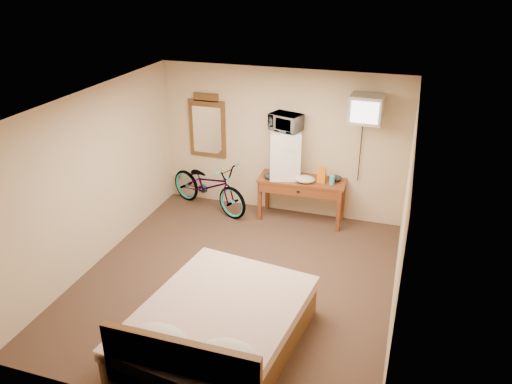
% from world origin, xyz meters
% --- Properties ---
extents(room, '(4.60, 4.64, 2.50)m').
position_xyz_m(room, '(-0.00, 0.00, 1.25)').
color(room, '#422C21').
rests_on(room, ground).
extents(desk, '(1.45, 0.61, 0.75)m').
position_xyz_m(desk, '(0.45, 2.00, 0.64)').
color(desk, brown).
rests_on(desk, floor).
extents(mini_fridge, '(0.60, 0.59, 0.80)m').
position_xyz_m(mini_fridge, '(0.14, 2.05, 1.15)').
color(mini_fridge, white).
rests_on(mini_fridge, desk).
extents(microwave, '(0.57, 0.47, 0.27)m').
position_xyz_m(microwave, '(0.14, 2.05, 1.69)').
color(microwave, white).
rests_on(microwave, mini_fridge).
extents(snack_bag, '(0.14, 0.09, 0.26)m').
position_xyz_m(snack_bag, '(0.77, 1.99, 0.88)').
color(snack_bag, orange).
rests_on(snack_bag, desk).
extents(blue_cup, '(0.09, 0.09, 0.15)m').
position_xyz_m(blue_cup, '(0.95, 1.96, 0.82)').
color(blue_cup, '#3D9DD0').
rests_on(blue_cup, desk).
extents(cloth_cream, '(0.34, 0.26, 0.11)m').
position_xyz_m(cloth_cream, '(0.51, 1.92, 0.80)').
color(cloth_cream, beige).
rests_on(cloth_cream, desk).
extents(cloth_dark_a, '(0.29, 0.22, 0.11)m').
position_xyz_m(cloth_dark_a, '(-0.03, 1.89, 0.80)').
color(cloth_dark_a, black).
rests_on(cloth_dark_a, desk).
extents(cloth_dark_b, '(0.21, 0.17, 0.10)m').
position_xyz_m(cloth_dark_b, '(0.98, 2.13, 0.80)').
color(cloth_dark_b, black).
rests_on(cloth_dark_b, desk).
extents(crt_television, '(0.50, 0.59, 0.42)m').
position_xyz_m(crt_television, '(1.38, 2.02, 2.02)').
color(crt_television, black).
rests_on(crt_television, room).
extents(wall_mirror, '(0.67, 0.04, 1.13)m').
position_xyz_m(wall_mirror, '(-1.32, 2.27, 1.41)').
color(wall_mirror, brown).
rests_on(wall_mirror, room).
extents(bicycle, '(1.82, 1.20, 0.90)m').
position_xyz_m(bicycle, '(-1.20, 1.94, 0.45)').
color(bicycle, black).
rests_on(bicycle, floor).
extents(bed, '(1.90, 2.36, 0.90)m').
position_xyz_m(bed, '(0.26, -1.37, 0.29)').
color(bed, brown).
rests_on(bed, floor).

